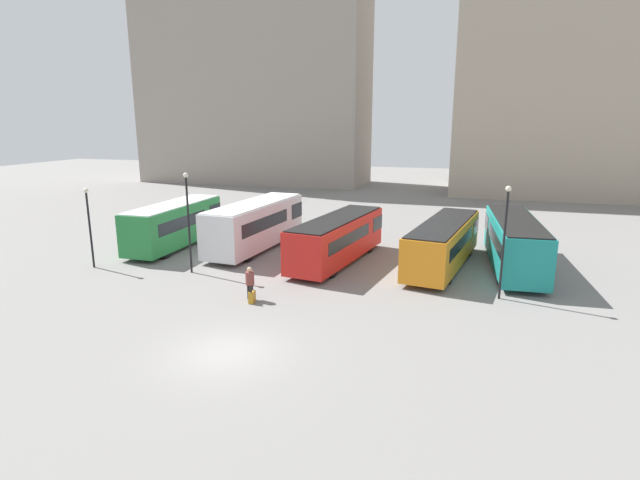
{
  "coord_description": "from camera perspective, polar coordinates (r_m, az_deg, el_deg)",
  "views": [
    {
      "loc": [
        8.61,
        -15.76,
        8.66
      ],
      "look_at": [
        0.49,
        10.54,
        2.06
      ],
      "focal_mm": 28.0,
      "sensor_mm": 36.0,
      "label": 1
    }
  ],
  "objects": [
    {
      "name": "lamp_post_2",
      "position": [
        32.61,
        -24.89,
        2.04
      ],
      "size": [
        0.28,
        0.28,
        4.82
      ],
      "color": "black",
      "rests_on": "ground_plane"
    },
    {
      "name": "bus_2",
      "position": [
        31.17,
        2.05,
        0.29
      ],
      "size": [
        3.88,
        10.19,
        2.83
      ],
      "rotation": [
        0.0,
        0.0,
        1.43
      ],
      "color": "red",
      "rests_on": "ground_plane"
    },
    {
      "name": "bus_3",
      "position": [
        31.03,
        13.96,
        -0.22
      ],
      "size": [
        3.98,
        10.66,
        2.77
      ],
      "rotation": [
        0.0,
        0.0,
        1.42
      ],
      "color": "orange",
      "rests_on": "ground_plane"
    },
    {
      "name": "lamp_post_1",
      "position": [
        29.42,
        -14.83,
        2.78
      ],
      "size": [
        0.28,
        0.28,
        5.83
      ],
      "color": "black",
      "rests_on": "ground_plane"
    },
    {
      "name": "bus_0",
      "position": [
        36.32,
        -16.24,
        1.83
      ],
      "size": [
        2.62,
        9.16,
        3.07
      ],
      "rotation": [
        0.0,
        0.0,
        1.59
      ],
      "color": "#237A38",
      "rests_on": "ground_plane"
    },
    {
      "name": "building_block_right",
      "position": [
        68.21,
        29.16,
        17.82
      ],
      "size": [
        30.54,
        15.81,
        31.45
      ],
      "color": "tan",
      "rests_on": "ground_plane"
    },
    {
      "name": "bus_4",
      "position": [
        31.9,
        21.31,
        -0.14
      ],
      "size": [
        3.2,
        10.51,
        3.04
      ],
      "rotation": [
        0.0,
        0.0,
        1.64
      ],
      "color": "#19847F",
      "rests_on": "ground_plane"
    },
    {
      "name": "bus_1",
      "position": [
        34.64,
        -7.32,
        1.89
      ],
      "size": [
        3.34,
        10.16,
        3.24
      ],
      "rotation": [
        0.0,
        0.0,
        1.5
      ],
      "color": "silver",
      "rests_on": "ground_plane"
    },
    {
      "name": "lamp_post_0",
      "position": [
        25.75,
        20.34,
        0.69
      ],
      "size": [
        0.28,
        0.28,
        5.65
      ],
      "color": "black",
      "rests_on": "ground_plane"
    },
    {
      "name": "suitcase",
      "position": [
        24.66,
        -7.78,
        -6.47
      ],
      "size": [
        0.28,
        0.45,
        0.84
      ],
      "rotation": [
        0.0,
        0.0,
        1.65
      ],
      "color": "#B27A1E",
      "rests_on": "ground_plane"
    },
    {
      "name": "ground_plane",
      "position": [
        19.93,
        -10.58,
        -12.5
      ],
      "size": [
        160.0,
        160.0,
        0.0
      ],
      "primitive_type": "plane",
      "color": "slate"
    },
    {
      "name": "building_block_left",
      "position": [
        74.09,
        -7.8,
        21.94
      ],
      "size": [
        31.77,
        10.62,
        39.38
      ],
      "color": "gray",
      "rests_on": "ground_plane"
    },
    {
      "name": "traveler",
      "position": [
        24.92,
        -8.02,
        -4.57
      ],
      "size": [
        0.46,
        0.46,
        1.67
      ],
      "rotation": [
        0.0,
        0.0,
        1.65
      ],
      "color": "black",
      "rests_on": "ground_plane"
    }
  ]
}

